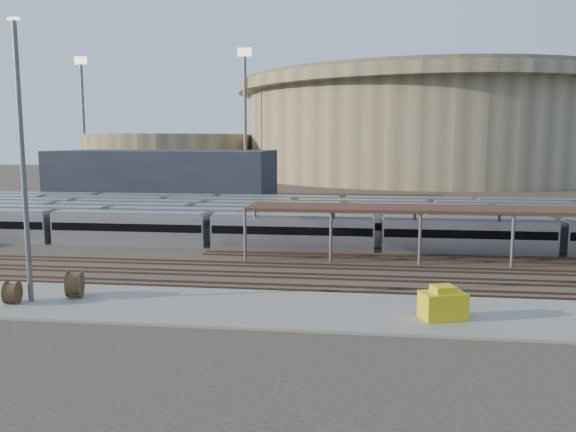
% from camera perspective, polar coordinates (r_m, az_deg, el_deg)
% --- Properties ---
extents(ground, '(420.00, 420.00, 0.00)m').
position_cam_1_polar(ground, '(54.49, 3.68, -4.99)').
color(ground, '#383026').
rests_on(ground, ground).
extents(apron, '(50.00, 9.00, 0.20)m').
position_cam_1_polar(apron, '(40.69, -4.79, -9.24)').
color(apron, gray).
rests_on(apron, ground).
extents(subway_trains, '(125.89, 23.90, 3.60)m').
position_cam_1_polar(subway_trains, '(72.40, 3.84, -0.39)').
color(subway_trains, '#ACACB0').
rests_on(subway_trains, ground).
extents(inspection_shed, '(60.30, 6.00, 5.30)m').
position_cam_1_polar(inspection_shed, '(60.49, 25.26, 0.35)').
color(inspection_shed, '#5A5A5F').
rests_on(inspection_shed, ground).
extents(empty_tracks, '(170.00, 9.62, 0.18)m').
position_cam_1_polar(empty_tracks, '(49.61, 3.32, -6.14)').
color(empty_tracks, '#4C3323').
rests_on(empty_tracks, ground).
extents(stadium, '(124.00, 124.00, 32.50)m').
position_cam_1_polar(stadium, '(194.36, 13.79, 8.78)').
color(stadium, gray).
rests_on(stadium, ground).
extents(secondary_arena, '(56.00, 56.00, 14.00)m').
position_cam_1_polar(secondary_arena, '(193.73, -11.92, 6.04)').
color(secondary_arena, gray).
rests_on(secondary_arena, ground).
extents(service_building, '(42.00, 20.00, 10.00)m').
position_cam_1_polar(service_building, '(114.83, -12.28, 4.03)').
color(service_building, '#1E232D').
rests_on(service_building, ground).
extents(floodlight_0, '(4.00, 1.00, 38.40)m').
position_cam_1_polar(floodlight_0, '(166.65, -4.38, 10.64)').
color(floodlight_0, '#5A5A5F').
rests_on(floodlight_0, ground).
extents(floodlight_1, '(4.00, 1.00, 38.40)m').
position_cam_1_polar(floodlight_1, '(194.44, -20.10, 9.77)').
color(floodlight_1, '#5A5A5F').
rests_on(floodlight_1, ground).
extents(floodlight_3, '(4.00, 1.00, 38.40)m').
position_cam_1_polar(floodlight_3, '(213.66, 3.70, 9.98)').
color(floodlight_3, '#5A5A5F').
rests_on(floodlight_3, ground).
extents(cable_reel_west, '(1.60, 2.20, 1.98)m').
position_cam_1_polar(cable_reel_west, '(45.50, -20.86, -6.48)').
color(cable_reel_west, brown).
rests_on(cable_reel_west, apron).
extents(cable_reel_east, '(1.20, 1.77, 1.63)m').
position_cam_1_polar(cable_reel_east, '(45.57, -26.22, -6.98)').
color(cable_reel_east, brown).
rests_on(cable_reel_east, apron).
extents(yard_light_pole, '(0.81, 0.36, 20.16)m').
position_cam_1_polar(yard_light_pole, '(44.43, -25.35, 4.93)').
color(yard_light_pole, '#5A5A5F').
rests_on(yard_light_pole, apron).
extents(yellow_equipment, '(3.27, 2.59, 1.78)m').
position_cam_1_polar(yellow_equipment, '(38.99, 15.45, -8.74)').
color(yellow_equipment, gold).
rests_on(yellow_equipment, apron).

